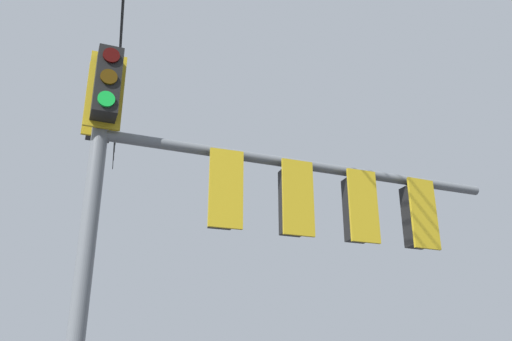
% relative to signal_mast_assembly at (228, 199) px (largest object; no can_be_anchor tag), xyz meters
% --- Properties ---
extents(signal_mast_assembly, '(3.92, 5.05, 6.07)m').
position_rel_signal_mast_assembly_xyz_m(signal_mast_assembly, '(0.00, 0.00, 0.00)').
color(signal_mast_assembly, slate).
rests_on(signal_mast_assembly, ground).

